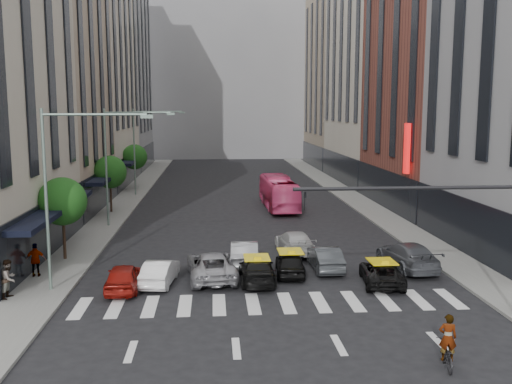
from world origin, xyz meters
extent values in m
plane|color=black|center=(0.00, 0.00, 0.00)|extent=(160.00, 160.00, 0.00)
cube|color=slate|center=(-11.50, 30.00, 0.07)|extent=(3.00, 96.00, 0.15)
cube|color=slate|center=(11.50, 30.00, 0.07)|extent=(3.00, 96.00, 0.15)
cube|color=tan|center=(-17.00, 28.00, 12.00)|extent=(8.00, 16.00, 24.00)
cube|color=beige|center=(-17.00, 46.00, 18.00)|extent=(8.00, 20.00, 36.00)
cube|color=gray|center=(-17.00, 65.00, 15.00)|extent=(8.00, 18.00, 30.00)
cube|color=brown|center=(17.00, 27.00, 13.00)|extent=(8.00, 18.00, 26.00)
cube|color=beige|center=(17.00, 46.00, 20.00)|extent=(8.00, 20.00, 40.00)
cube|color=tan|center=(17.00, 65.00, 14.00)|extent=(8.00, 18.00, 28.00)
cube|color=gray|center=(0.00, 85.00, 18.00)|extent=(30.00, 10.00, 36.00)
cylinder|color=black|center=(-11.80, 10.00, 1.72)|extent=(0.18, 0.18, 3.15)
sphere|color=#194313|center=(-11.80, 10.00, 3.66)|extent=(2.88, 2.88, 2.88)
cylinder|color=black|center=(-11.80, 26.00, 1.72)|extent=(0.18, 0.18, 3.15)
sphere|color=#194313|center=(-11.80, 26.00, 3.66)|extent=(2.88, 2.88, 2.88)
cylinder|color=black|center=(-11.80, 42.00, 1.72)|extent=(0.18, 0.18, 3.15)
sphere|color=#194313|center=(-11.80, 42.00, 3.66)|extent=(2.88, 2.88, 2.88)
cylinder|color=gray|center=(-11.00, 4.00, 4.65)|extent=(0.16, 0.16, 9.00)
cylinder|color=gray|center=(-8.50, 4.00, 8.85)|extent=(5.00, 0.12, 0.12)
cube|color=gray|center=(-6.00, 4.00, 8.75)|extent=(0.60, 0.25, 0.18)
cylinder|color=gray|center=(-11.00, 20.00, 4.65)|extent=(0.16, 0.16, 9.00)
cylinder|color=gray|center=(-8.50, 20.00, 8.85)|extent=(5.00, 0.12, 0.12)
cube|color=gray|center=(-6.00, 20.00, 8.75)|extent=(0.60, 0.25, 0.18)
cylinder|color=gray|center=(-11.00, 36.00, 4.65)|extent=(0.16, 0.16, 9.00)
cylinder|color=gray|center=(-8.50, 36.00, 8.85)|extent=(5.00, 0.12, 0.12)
cube|color=gray|center=(-6.00, 36.00, 8.75)|extent=(0.60, 0.25, 0.18)
cylinder|color=black|center=(5.50, -1.00, 5.80)|extent=(10.00, 0.16, 0.16)
imported|color=black|center=(1.00, -1.00, 5.30)|extent=(0.13, 0.16, 0.80)
cube|color=red|center=(12.60, 20.00, 6.00)|extent=(0.30, 0.70, 4.00)
imported|color=maroon|center=(-7.40, 4.05, 0.68)|extent=(1.69, 4.04, 1.37)
imported|color=white|center=(-5.65, 4.96, 0.65)|extent=(1.89, 4.12, 1.31)
imported|color=#9D9CA2|center=(-2.96, 5.70, 0.74)|extent=(2.93, 5.52, 1.48)
imported|color=black|center=(-0.56, 4.91, 0.66)|extent=(1.84, 4.54, 1.32)
imported|color=black|center=(1.39, 6.07, 0.66)|extent=(1.84, 3.98, 1.32)
imported|color=#373A3D|center=(3.51, 6.96, 0.69)|extent=(1.53, 4.23, 1.39)
imported|color=black|center=(5.94, 4.07, 0.60)|extent=(2.54, 4.53, 1.20)
imported|color=#474A50|center=(8.27, 6.81, 0.77)|extent=(2.61, 5.49, 1.54)
imported|color=#AAABB0|center=(-1.04, 8.24, 0.74)|extent=(1.77, 4.54, 1.47)
imported|color=#BABABA|center=(2.35, 10.98, 0.69)|extent=(2.27, 4.91, 1.39)
imported|color=#E7447D|center=(3.21, 27.47, 1.45)|extent=(2.72, 10.50, 2.91)
imported|color=black|center=(5.40, -5.67, 0.46)|extent=(0.96, 1.85, 0.93)
imported|color=gray|center=(5.40, -5.67, 1.79)|extent=(0.70, 0.53, 1.72)
imported|color=gray|center=(-12.60, 2.83, 1.09)|extent=(0.85, 1.02, 1.88)
imported|color=gray|center=(-12.40, 6.33, 1.06)|extent=(1.11, 0.55, 1.83)
camera|label=1|loc=(-2.82, -24.29, 9.11)|focal=40.00mm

